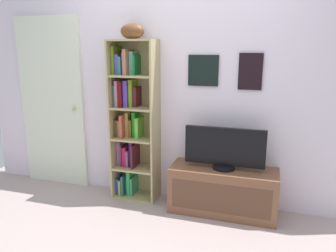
{
  "coord_description": "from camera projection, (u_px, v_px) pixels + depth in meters",
  "views": [
    {
      "loc": [
        0.89,
        -2.12,
        1.62
      ],
      "look_at": [
        -0.04,
        0.85,
        0.87
      ],
      "focal_mm": 34.51,
      "sensor_mm": 36.0,
      "label": 1
    }
  ],
  "objects": [
    {
      "name": "door",
      "position": [
        52.0,
        103.0,
        3.82
      ],
      "size": [
        0.83,
        0.09,
        1.98
      ],
      "color": "silver",
      "rests_on": "ground"
    },
    {
      "name": "back_wall",
      "position": [
        180.0,
        90.0,
        3.38
      ],
      "size": [
        4.8,
        0.08,
        2.39
      ],
      "color": "silver",
      "rests_on": "ground"
    },
    {
      "name": "television",
      "position": [
        225.0,
        149.0,
        3.14
      ],
      "size": [
        0.78,
        0.22,
        0.41
      ],
      "color": "black",
      "rests_on": "tv_stand"
    },
    {
      "name": "bookshelf",
      "position": [
        131.0,
        121.0,
        3.47
      ],
      "size": [
        0.49,
        0.28,
        1.71
      ],
      "color": "tan",
      "rests_on": "ground"
    },
    {
      "name": "tv_stand",
      "position": [
        223.0,
        191.0,
        3.24
      ],
      "size": [
        1.05,
        0.39,
        0.47
      ],
      "color": "brown",
      "rests_on": "ground"
    },
    {
      "name": "football",
      "position": [
        132.0,
        31.0,
        3.21
      ],
      "size": [
        0.26,
        0.17,
        0.16
      ],
      "primitive_type": "ellipsoid",
      "rotation": [
        0.0,
        0.0,
        0.07
      ],
      "color": "brown",
      "rests_on": "bookshelf"
    }
  ]
}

